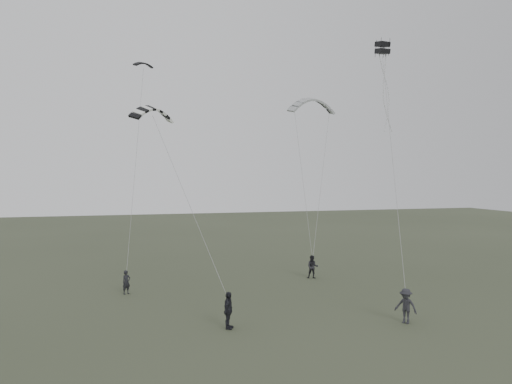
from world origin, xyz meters
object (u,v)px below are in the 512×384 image
object	(u,v)px
kite_dark_small	(143,63)
kite_pale_large	(312,99)
flyer_right	(313,267)
flyer_far	(406,306)
flyer_center	(228,310)
kite_box	(382,48)
kite_striped	(152,108)
flyer_left	(126,282)

from	to	relation	value
kite_dark_small	kite_pale_large	world-z (taller)	kite_dark_small
kite_pale_large	flyer_right	bearing A→B (deg)	-118.62
flyer_far	kite_pale_large	distance (m)	21.25
flyer_center	kite_box	distance (m)	19.05
flyer_right	flyer_far	size ratio (longest dim) A/B	0.95
kite_striped	flyer_far	bearing A→B (deg)	-77.02
flyer_center	kite_box	bearing A→B (deg)	-36.22
flyer_center	kite_striped	bearing A→B (deg)	48.31
kite_dark_small	kite_pale_large	distance (m)	13.88
kite_striped	flyer_center	bearing A→B (deg)	-107.31
kite_striped	kite_box	xyz separation A→B (m)	(14.08, -3.60, 3.85)
flyer_center	kite_striped	distance (m)	14.13
flyer_right	kite_striped	xyz separation A→B (m)	(-11.36, -1.24, 10.85)
kite_dark_small	kite_box	distance (m)	17.13
flyer_right	kite_box	world-z (taller)	kite_box
kite_pale_large	flyer_left	bearing A→B (deg)	-163.58
flyer_center	flyer_right	bearing A→B (deg)	-10.97
flyer_center	flyer_left	bearing A→B (deg)	57.75
flyer_left	kite_pale_large	xyz separation A→B (m)	(15.15, 6.71, 12.99)
flyer_far	kite_striped	bearing A→B (deg)	-167.03
kite_dark_small	kite_box	xyz separation A→B (m)	(14.32, -9.40, -0.19)
flyer_right	flyer_far	distance (m)	11.41
flyer_left	flyer_far	xyz separation A→B (m)	(13.47, -10.13, 0.13)
flyer_right	flyer_center	world-z (taller)	flyer_center
flyer_left	flyer_center	world-z (taller)	flyer_center
flyer_right	flyer_far	world-z (taller)	flyer_far
flyer_left	kite_dark_small	xyz separation A→B (m)	(1.44, 5.83, 14.97)
flyer_right	kite_dark_small	distance (m)	19.41
flyer_right	flyer_center	xyz separation A→B (m)	(-8.39, -9.88, 0.07)
kite_striped	kite_box	distance (m)	15.03
flyer_center	kite_dark_small	world-z (taller)	kite_dark_small
kite_dark_small	kite_striped	bearing A→B (deg)	-116.21
flyer_far	kite_pale_large	world-z (taller)	kite_pale_large
flyer_far	kite_box	xyz separation A→B (m)	(2.29, 6.56, 14.65)
flyer_right	flyer_center	size ratio (longest dim) A/B	0.92
kite_pale_large	kite_box	xyz separation A→B (m)	(0.62, -10.28, 1.79)
flyer_far	flyer_left	bearing A→B (deg)	-163.19
kite_pale_large	kite_striped	bearing A→B (deg)	-161.09
kite_striped	kite_box	world-z (taller)	kite_box
flyer_left	kite_pale_large	distance (m)	21.06
flyer_far	kite_box	bearing A→B (deg)	124.46
flyer_right	kite_striped	distance (m)	15.75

